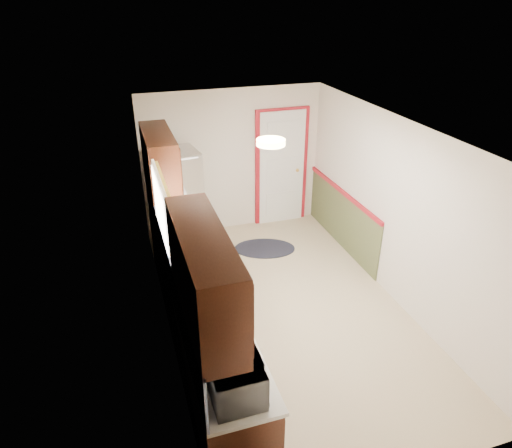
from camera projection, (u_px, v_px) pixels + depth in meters
room_shell at (287, 229)px, 5.47m from camera, size 3.20×5.20×2.52m
kitchen_run at (192, 287)px, 5.07m from camera, size 0.63×4.00×2.20m
back_wall_trim at (294, 178)px, 7.76m from camera, size 1.12×2.30×2.08m
ceiling_fixture at (271, 142)px, 4.69m from camera, size 0.30×0.30×0.06m
microwave at (234, 370)px, 3.53m from camera, size 0.34×0.60×0.41m
refrigerator at (178, 201)px, 7.11m from camera, size 0.75×0.73×1.62m
rug at (265, 248)px, 7.42m from camera, size 1.12×0.90×0.01m
cooktop at (180, 232)px, 5.94m from camera, size 0.48×0.57×0.02m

